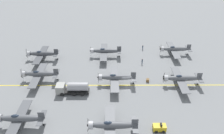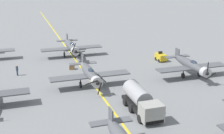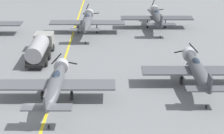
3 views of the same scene
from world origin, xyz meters
name	(u,v)px [view 2 (image 2 of 3)]	position (x,y,z in m)	size (l,w,h in m)	color
ground_plane	(89,79)	(0.00, 0.00, 0.00)	(400.00, 400.00, 0.00)	slate
taxiway_stripe	(89,79)	(0.00, 0.00, 0.00)	(0.30, 160.00, 0.01)	yellow
airplane_mid_center	(90,73)	(0.63, 2.80, 2.01)	(12.00, 9.98, 3.65)	#55585D
airplane_near_center	(71,46)	(0.19, -14.08, 2.01)	(12.00, 9.98, 3.69)	#575A5F
airplane_mid_left	(191,65)	(-15.91, 3.95, 2.01)	(12.00, 9.98, 3.80)	#515358
fuel_tanker	(141,101)	(-3.19, 13.52, 1.51)	(2.68, 8.00, 2.98)	black
tow_tractor	(161,57)	(-15.34, -5.61, 0.79)	(1.57, 2.60, 1.79)	gold
ground_crew_inspecting	(17,70)	(10.90, -5.33, 0.98)	(0.39, 0.39, 1.80)	#334256
supply_crate_by_tanker	(72,67)	(1.71, -5.74, 0.38)	(0.91, 0.76, 0.76)	brown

